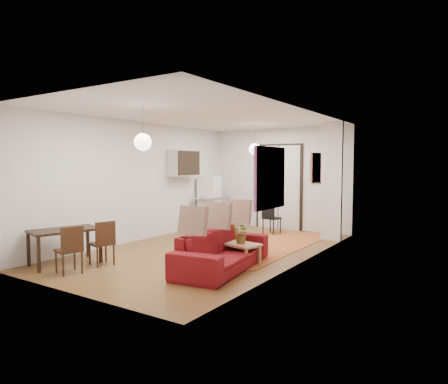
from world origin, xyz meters
The scene contains 27 objects.
floor centered at (0.00, 0.00, 0.00)m, with size 7.00×7.00×0.00m, color brown.
ceiling centered at (0.00, 0.00, 2.90)m, with size 4.20×7.00×0.02m, color silver.
wall_back centered at (0.00, 3.50, 1.45)m, with size 4.20×0.02×2.90m, color silver.
wall_front centered at (0.00, -3.50, 1.45)m, with size 4.20×0.02×2.90m, color silver.
wall_left centered at (-2.10, 0.00, 1.45)m, with size 0.02×7.00×2.90m, color silver.
wall_right centered at (2.10, 0.00, 1.45)m, with size 0.02×7.00×2.90m, color silver.
double_doors centered at (0.00, 3.46, 1.20)m, with size 1.44×0.06×2.50m, color silver.
stub_partition centered at (1.85, 2.55, 1.45)m, with size 0.50×0.10×2.90m, color silver.
wall_cabinet centered at (-1.92, 1.50, 1.90)m, with size 0.35×1.00×0.70m, color silver.
painting_popart centered at (2.08, -1.25, 1.65)m, with size 0.05×1.00×1.00m, color red.
painting_abstract centered at (2.08, 0.80, 1.80)m, with size 0.05×0.50×0.60m, color beige.
poster_back centered at (1.15, 3.47, 1.60)m, with size 0.40×0.03×0.50m, color red.
print_left centered at (-2.07, 2.00, 1.95)m, with size 0.03×0.44×0.54m, color #A17343.
pendant_back centered at (0.00, 2.00, 2.25)m, with size 0.30×0.30×0.80m.
pendant_front centered at (0.00, -2.00, 2.25)m, with size 0.30×0.30×0.80m.
kilim_rug centered at (0.86, 1.08, 0.01)m, with size 1.58×4.21×0.01m, color #C76B31.
sofa centered at (1.10, -1.16, 0.34)m, with size 2.34×0.91×0.68m, color maroon.
coffee_table centered at (1.09, -0.66, 0.33)m, with size 0.94×0.63×0.39m.
potted_plant centered at (1.19, -0.66, 0.57)m, with size 0.34×0.29×0.38m, color #31692F.
kitchen_counter centered at (-1.75, 2.56, 0.60)m, with size 0.76×1.27×0.92m.
bowl centered at (-1.75, 2.26, 0.95)m, with size 0.22×0.22×0.05m, color white.
soap_bottle centered at (-1.75, 2.81, 1.02)m, with size 0.09×0.09×0.19m, color teal.
fridge centered at (-1.75, 2.46, 0.76)m, with size 0.54×0.54×1.53m, color silver.
dining_table centered at (-1.55, -2.50, 0.59)m, with size 0.98×1.34×0.67m.
dining_chair_near centered at (-0.95, -2.07, 0.47)m, with size 0.48×0.60×0.83m.
dining_chair_far centered at (-0.95, -2.77, 0.47)m, with size 0.48×0.60×0.83m.
black_side_chair centered at (0.21, 2.67, 0.50)m, with size 0.45×0.45×0.86m.
Camera 1 is at (4.97, -7.03, 1.87)m, focal length 32.00 mm.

